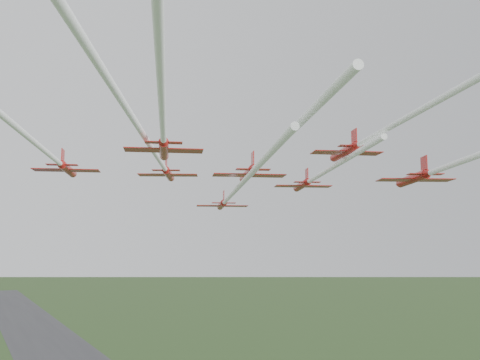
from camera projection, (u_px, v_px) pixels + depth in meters
name	position (u px, v px, depth m)	size (l,w,h in m)	color
runway	(55.00, 351.00, 252.55)	(38.00, 900.00, 0.04)	#363739
jet_lead	(232.00, 195.00, 79.64)	(26.68, 64.71, 2.77)	#AE1815
jet_row2_left	(155.00, 154.00, 68.04)	(31.13, 63.67, 2.83)	#AE1815
jet_row2_right	(314.00, 178.00, 77.91)	(18.51, 40.68, 2.71)	#AE1815
jet_row3_left	(43.00, 149.00, 58.17)	(21.76, 55.24, 2.61)	#AE1815
jet_row3_mid	(261.00, 162.00, 60.87)	(19.25, 46.35, 2.85)	#AE1815
jet_row3_right	(444.00, 167.00, 61.84)	(22.62, 45.59, 2.96)	#AE1815
jet_row4_left	(162.00, 105.00, 41.25)	(24.98, 63.90, 2.58)	#AE1815
jet_row4_right	(418.00, 111.00, 43.83)	(23.91, 62.27, 2.41)	#AE1815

